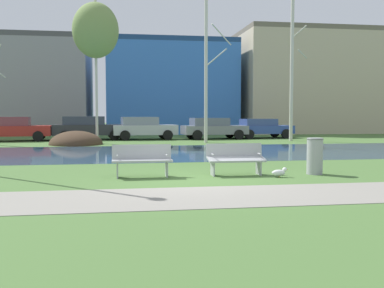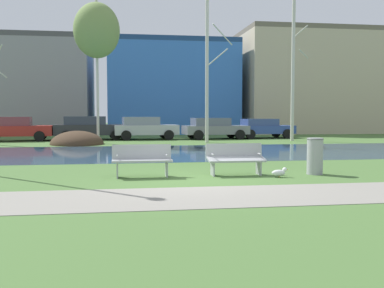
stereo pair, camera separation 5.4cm
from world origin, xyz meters
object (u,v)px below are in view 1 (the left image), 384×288
Objects in this scene: parked_hatch_third_silver at (143,128)px; parked_suv_fifth_blue at (261,128)px; parked_sedan_second_dark at (88,127)px; trash_bin at (315,155)px; bench_right at (236,158)px; parked_van_nearest_red at (13,128)px; bench_left at (142,160)px; parked_wagon_fourth_grey at (213,128)px; seagull at (279,172)px.

parked_suv_fifth_blue is at bearing 2.58° from parked_hatch_third_silver.
parked_suv_fifth_blue is (11.69, 0.10, -0.08)m from parked_sedan_second_dark.
trash_bin is 0.25× the size of parked_suv_fifth_blue.
parked_sedan_second_dark is at bearing 106.49° from bench_right.
parked_van_nearest_red is 1.03× the size of parked_hatch_third_silver.
parked_hatch_third_silver is at bearing 87.02° from bench_left.
parked_hatch_third_silver reaches higher than parked_suv_fifth_blue.
bench_left is 18.44m from parked_van_nearest_red.
parked_hatch_third_silver is (-3.93, 17.59, 0.25)m from trash_bin.
parked_suv_fifth_blue reaches higher than bench_right.
parked_wagon_fourth_grey is 1.06× the size of parked_suv_fifth_blue.
parked_van_nearest_red is (-11.93, 17.20, 0.26)m from trash_bin.
parked_sedan_second_dark reaches higher than parked_wagon_fourth_grey.
bench_left is 18.19m from parked_wagon_fourth_grey.
parked_van_nearest_red is at bearing 119.65° from bench_right.
seagull is 20.65m from parked_van_nearest_red.
parked_van_nearest_red reaches higher than parked_wagon_fourth_grey.
seagull is at bearing -58.64° from parked_van_nearest_red.
parked_sedan_second_dark reaches higher than parked_van_nearest_red.
trash_bin is at bearing -55.24° from parked_van_nearest_red.
bench_right is at bearing -60.35° from parked_van_nearest_red.
parked_suv_fifth_blue is (3.51, 0.44, -0.03)m from parked_wagon_fourth_grey.
parked_wagon_fourth_grey is (8.18, -0.34, -0.05)m from parked_sedan_second_dark.
parked_hatch_third_silver is at bearing 179.09° from parked_wagon_fourth_grey.
parked_hatch_third_silver is 0.97× the size of parked_wagon_fourth_grey.
parked_wagon_fourth_grey is (12.63, 0.31, -0.04)m from parked_van_nearest_red.
bench_left is 1.56× the size of trash_bin.
bench_left is 0.36× the size of parked_van_nearest_red.
seagull is 0.11× the size of parked_suv_fifth_blue.
parked_sedan_second_dark is 1.11× the size of parked_hatch_third_silver.
seagull is (-1.19, -0.43, -0.40)m from trash_bin.
bench_left is at bearing 170.43° from seagull.
parked_sedan_second_dark is at bearing 112.72° from trash_bin.
bench_right is 17.49m from parked_hatch_third_silver.
parked_hatch_third_silver reaches higher than bench_left.
parked_hatch_third_silver is (0.90, 17.40, 0.31)m from bench_left.
parked_sedan_second_dark reaches higher than seagull.
trash_bin is 0.23× the size of parked_wagon_fourth_grey.
parked_sedan_second_dark is (4.46, 0.66, 0.02)m from parked_van_nearest_red.
parked_van_nearest_red is at bearing 121.36° from seagull.
seagull is 0.10× the size of parked_van_nearest_red.
bench_right is at bearing -73.51° from parked_sedan_second_dark.
bench_right is 0.34× the size of parked_sedan_second_dark.
parked_sedan_second_dark reaches higher than parked_suv_fifth_blue.
parked_hatch_third_silver is at bearing 102.58° from trash_bin.
parked_suv_fifth_blue is at bearing 76.80° from trash_bin.
trash_bin reaches higher than bench_right.
seagull is at bearing -96.02° from parked_wagon_fourth_grey.
parked_sedan_second_dark is 3.56m from parked_hatch_third_silver.
parked_sedan_second_dark is 11.69m from parked_suv_fifth_blue.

